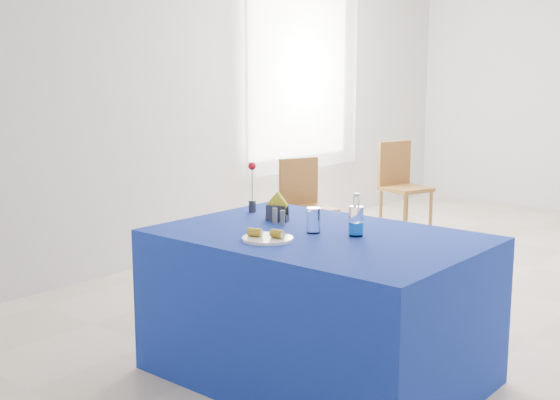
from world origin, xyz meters
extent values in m
plane|color=beige|center=(0.00, 0.00, 0.00)|extent=(7.00, 7.00, 0.00)
plane|color=silver|center=(0.00, -3.50, 1.40)|extent=(5.00, 0.00, 5.00)
plane|color=silver|center=(-2.50, 0.00, 1.40)|extent=(0.00, 7.00, 7.00)
cube|color=white|center=(-2.47, 0.80, 1.55)|extent=(0.04, 1.50, 1.60)
cube|color=white|center=(-2.40, 0.80, 1.55)|extent=(0.04, 1.75, 1.85)
cylinder|color=white|center=(-0.21, -2.31, 0.77)|extent=(0.25, 0.25, 0.01)
cylinder|color=white|center=(-0.14, -2.05, 0.82)|extent=(0.07, 0.07, 0.13)
cylinder|color=slate|center=(-0.44, -1.99, 0.80)|extent=(0.03, 0.03, 0.08)
cylinder|color=#5C5C60|center=(-0.37, -2.02, 0.80)|extent=(0.03, 0.03, 0.08)
cube|color=#102F99|center=(-0.11, -2.04, 0.38)|extent=(1.60, 1.10, 0.76)
cylinder|color=silver|center=(0.06, -1.96, 0.83)|extent=(0.07, 0.07, 0.15)
cylinder|color=blue|center=(0.06, -1.96, 0.80)|extent=(0.08, 0.08, 0.06)
cylinder|color=white|center=(0.06, -1.96, 0.94)|extent=(0.03, 0.03, 0.05)
cylinder|color=silver|center=(0.06, -1.96, 0.97)|extent=(0.03, 0.03, 0.01)
cube|color=#3C3B41|center=(-0.48, -1.93, 0.78)|extent=(0.13, 0.08, 0.03)
cube|color=#343438|center=(-0.47, -1.95, 0.81)|extent=(0.11, 0.04, 0.09)
cube|color=#3E3D43|center=(-0.48, -1.90, 0.81)|extent=(0.11, 0.04, 0.09)
cube|color=yellow|center=(-0.48, -1.93, 0.85)|extent=(0.15, 0.02, 0.15)
cylinder|color=#28282D|center=(-0.75, -1.83, 0.80)|extent=(0.04, 0.04, 0.07)
cylinder|color=#196018|center=(-0.75, -1.83, 0.91)|extent=(0.01, 0.01, 0.22)
sphere|color=#B50C18|center=(-0.75, -1.83, 1.03)|extent=(0.05, 0.05, 0.05)
cylinder|color=brown|center=(-1.53, -0.34, 0.20)|extent=(0.03, 0.03, 0.41)
cylinder|color=brown|center=(-1.42, -0.04, 0.20)|extent=(0.03, 0.03, 0.41)
cylinder|color=brown|center=(-1.84, -0.23, 0.20)|extent=(0.03, 0.03, 0.41)
cylinder|color=brown|center=(-1.73, 0.07, 0.20)|extent=(0.03, 0.03, 0.41)
cube|color=brown|center=(-1.63, -0.14, 0.42)|extent=(0.49, 0.49, 0.04)
cube|color=brown|center=(-1.79, -0.08, 0.64)|extent=(0.16, 0.37, 0.42)
cylinder|color=brown|center=(-1.37, 1.04, 0.22)|extent=(0.03, 0.03, 0.44)
cylinder|color=brown|center=(-1.26, 1.37, 0.22)|extent=(0.03, 0.03, 0.44)
cylinder|color=brown|center=(-1.70, 1.14, 0.22)|extent=(0.03, 0.03, 0.44)
cylinder|color=brown|center=(-1.60, 1.47, 0.22)|extent=(0.03, 0.03, 0.44)
cube|color=brown|center=(-1.48, 1.25, 0.45)|extent=(0.51, 0.51, 0.04)
cube|color=brown|center=(-1.66, 1.31, 0.69)|extent=(0.16, 0.40, 0.44)
cylinder|color=yellow|center=(-0.27, -2.34, 0.80)|extent=(0.08, 0.06, 0.04)
cylinder|color=beige|center=(-0.24, -2.33, 0.80)|extent=(0.01, 0.03, 0.03)
cylinder|color=yellow|center=(-0.16, -2.30, 0.80)|extent=(0.07, 0.04, 0.04)
cylinder|color=beige|center=(-0.13, -2.30, 0.80)|extent=(0.00, 0.03, 0.03)
camera|label=1|loc=(1.96, -4.82, 1.54)|focal=45.00mm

